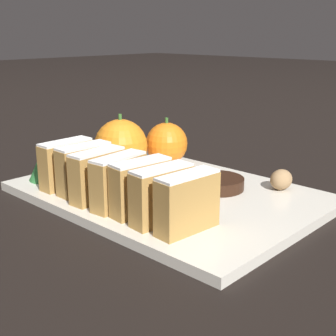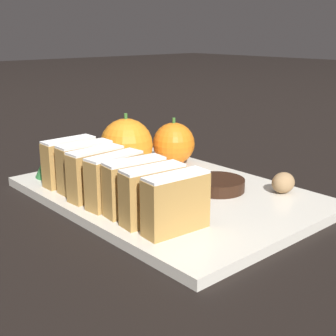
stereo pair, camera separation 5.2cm
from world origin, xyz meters
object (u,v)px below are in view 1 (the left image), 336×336
Objects in this scene: walnut at (281,180)px; chocolate_cookie at (217,183)px; orange_far at (167,144)px; orange_near at (121,146)px.

chocolate_cookie is (-0.06, 0.06, -0.01)m from walnut.
orange_far is 1.04× the size of chocolate_cookie.
orange_near is 0.16m from chocolate_cookie.
walnut is at bearing -48.24° from chocolate_cookie.
orange_far is 0.14m from chocolate_cookie.
chocolate_cookie is at bearing -107.50° from orange_far.
orange_near reaches higher than walnut.
chocolate_cookie is (0.03, -0.15, -0.03)m from orange_near.
orange_far is 0.20m from walnut.
orange_far reaches higher than walnut.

